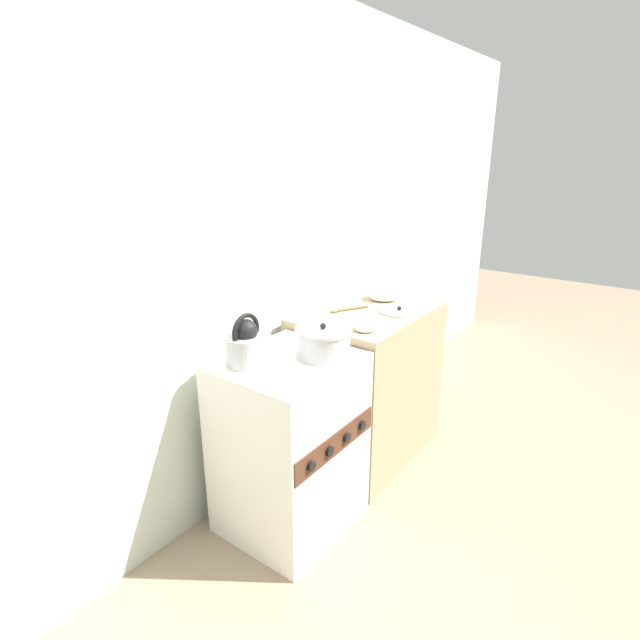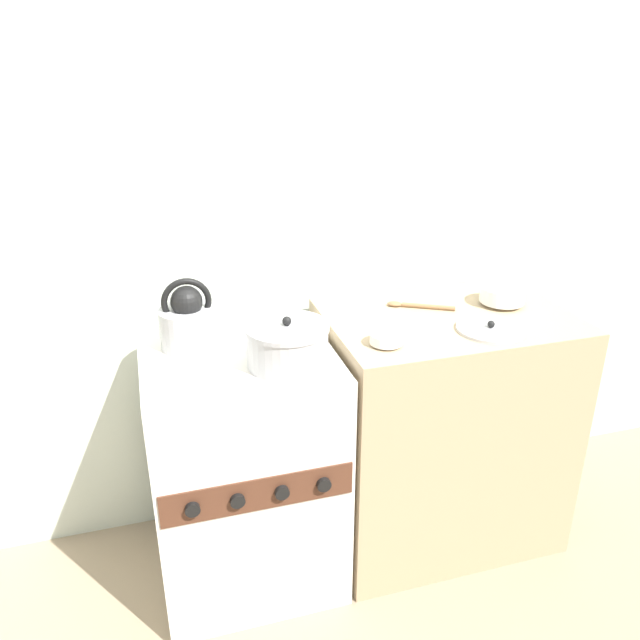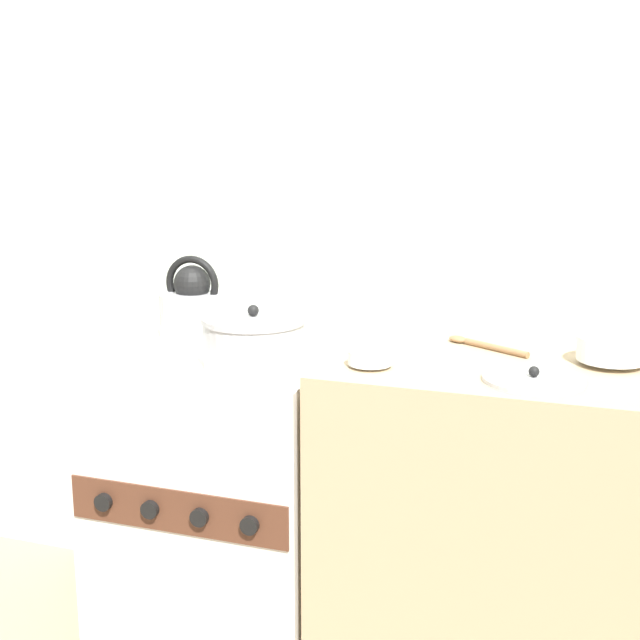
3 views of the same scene
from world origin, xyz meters
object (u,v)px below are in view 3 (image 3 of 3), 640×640
cooking_pot (254,342)px  loose_pot_lid (534,379)px  small_ceramic_bowl (370,358)px  enamel_bowl (612,349)px  stove (224,506)px  kettle (194,308)px

cooking_pot → loose_pot_lid: cooking_pot is taller
small_ceramic_bowl → loose_pot_lid: 0.37m
enamel_bowl → loose_pot_lid: 0.25m
enamel_bowl → stove: bearing=-176.2°
kettle → small_ceramic_bowl: 0.62m
kettle → small_ceramic_bowl: (0.57, -0.25, -0.03)m
kettle → loose_pot_lid: bearing=-14.4°
cooking_pot → small_ceramic_bowl: 0.31m
kettle → loose_pot_lid: (0.94, -0.24, -0.04)m
stove → kettle: bearing=138.7°
stove → enamel_bowl: enamel_bowl is taller
stove → cooking_pot: size_ratio=3.40×
kettle → small_ceramic_bowl: size_ratio=2.29×
enamel_bowl → small_ceramic_bowl: enamel_bowl is taller
cooking_pot → enamel_bowl: size_ratio=1.61×
small_ceramic_bowl → stove: bearing=163.5°
enamel_bowl → loose_pot_lid: enamel_bowl is taller
cooking_pot → small_ceramic_bowl: size_ratio=2.50×
kettle → loose_pot_lid: size_ratio=1.05×
small_ceramic_bowl → loose_pot_lid: size_ratio=0.46×
small_ceramic_bowl → loose_pot_lid: (0.37, 0.01, -0.02)m
kettle → cooking_pot: size_ratio=0.92×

